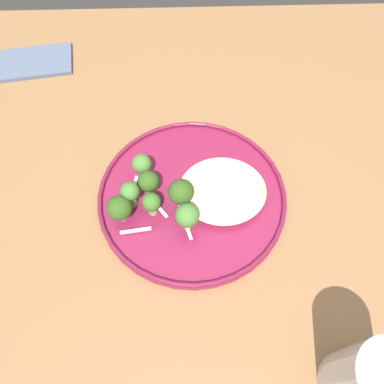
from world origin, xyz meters
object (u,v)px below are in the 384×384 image
at_px(seared_scallop_center_golden, 220,189).
at_px(broccoli_floret_right_tilted, 149,182).
at_px(seared_scallop_half_hidden, 220,171).
at_px(water_glass, 367,382).
at_px(folded_napkin, 34,62).
at_px(seared_scallop_tiny_bay, 206,189).
at_px(broccoli_floret_tall_stalk, 152,203).
at_px(broccoli_floret_split_head, 119,208).
at_px(broccoli_floret_rear_charred, 187,216).
at_px(broccoli_floret_beside_noodles, 142,165).
at_px(dinner_plate, 192,196).
at_px(broccoli_floret_front_edge, 130,193).
at_px(broccoli_floret_left_leaning, 181,193).
at_px(seared_scallop_left_edge, 256,193).

xyz_separation_m(seared_scallop_center_golden, broccoli_floret_right_tilted, (0.11, -0.00, 0.02)).
xyz_separation_m(seared_scallop_half_hidden, water_glass, (-0.14, 0.30, 0.03)).
bearing_deg(folded_napkin, seared_scallop_tiny_bay, 135.88).
bearing_deg(broccoli_floret_right_tilted, broccoli_floret_tall_stalk, 98.23).
distance_m(broccoli_floret_split_head, broccoli_floret_rear_charred, 0.10).
bearing_deg(folded_napkin, seared_scallop_center_golden, 137.84).
bearing_deg(broccoli_floret_beside_noodles, seared_scallop_half_hidden, 179.07).
height_order(dinner_plate, seared_scallop_center_golden, seared_scallop_center_golden).
bearing_deg(broccoli_floret_rear_charred, broccoli_floret_right_tilted, -46.69).
bearing_deg(broccoli_floret_front_edge, folded_napkin, -56.95).
height_order(seared_scallop_half_hidden, broccoli_floret_left_leaning, broccoli_floret_left_leaning).
xyz_separation_m(seared_scallop_tiny_bay, water_glass, (-0.16, 0.27, 0.03)).
relative_size(broccoli_floret_tall_stalk, folded_napkin, 0.30).
xyz_separation_m(broccoli_floret_beside_noodles, folded_napkin, (0.23, -0.28, -0.04)).
relative_size(seared_scallop_half_hidden, water_glass, 0.26).
xyz_separation_m(seared_scallop_half_hidden, seared_scallop_center_golden, (0.00, 0.03, -0.00)).
bearing_deg(seared_scallop_center_golden, broccoli_floret_left_leaning, 19.84).
height_order(broccoli_floret_tall_stalk, water_glass, water_glass).
bearing_deg(seared_scallop_half_hidden, dinner_plate, 37.13).
bearing_deg(seared_scallop_half_hidden, broccoli_floret_tall_stalk, 30.46).
relative_size(broccoli_floret_front_edge, folded_napkin, 0.35).
bearing_deg(broccoli_floret_beside_noodles, dinner_plate, 154.01).
xyz_separation_m(broccoli_floret_left_leaning, broccoli_floret_rear_charred, (-0.01, 0.04, -0.00)).
xyz_separation_m(seared_scallop_center_golden, folded_napkin, (0.35, -0.32, -0.02)).
bearing_deg(broccoli_floret_left_leaning, broccoli_floret_right_tilted, -26.29).
bearing_deg(seared_scallop_tiny_bay, seared_scallop_left_edge, 173.25).
xyz_separation_m(seared_scallop_half_hidden, seared_scallop_tiny_bay, (0.02, 0.03, 0.00)).
height_order(broccoli_floret_tall_stalk, broccoli_floret_front_edge, broccoli_floret_front_edge).
bearing_deg(broccoli_floret_rear_charred, seared_scallop_tiny_bay, -118.12).
xyz_separation_m(broccoli_floret_rear_charred, water_glass, (-0.19, 0.21, 0.01)).
distance_m(seared_scallop_center_golden, broccoli_floret_left_leaning, 0.07).
height_order(seared_scallop_center_golden, broccoli_floret_beside_noodles, broccoli_floret_beside_noodles).
bearing_deg(seared_scallop_center_golden, broccoli_floret_split_head, 15.18).
height_order(broccoli_floret_tall_stalk, broccoli_floret_rear_charred, broccoli_floret_rear_charred).
relative_size(broccoli_floret_beside_noodles, water_glass, 0.43).
height_order(broccoli_floret_tall_stalk, broccoli_floret_left_leaning, broccoli_floret_left_leaning).
distance_m(seared_scallop_center_golden, water_glass, 0.30).
height_order(broccoli_floret_split_head, broccoli_floret_tall_stalk, broccoli_floret_split_head).
bearing_deg(seared_scallop_half_hidden, water_glass, 114.40).
distance_m(dinner_plate, broccoli_floret_split_head, 0.11).
relative_size(dinner_plate, broccoli_floret_front_edge, 5.51).
bearing_deg(broccoli_floret_left_leaning, folded_napkin, -49.35).
relative_size(broccoli_floret_rear_charred, broccoli_floret_beside_noodles, 1.04).
relative_size(broccoli_floret_tall_stalk, broccoli_floret_front_edge, 0.85).
height_order(broccoli_floret_right_tilted, broccoli_floret_left_leaning, broccoli_floret_left_leaning).
bearing_deg(broccoli_floret_split_head, broccoli_floret_left_leaning, -168.09).
bearing_deg(broccoli_floret_split_head, broccoli_floret_front_edge, -121.83).
bearing_deg(seared_scallop_tiny_bay, seared_scallop_half_hidden, -127.29).
height_order(dinner_plate, broccoli_floret_left_leaning, broccoli_floret_left_leaning).
distance_m(broccoli_floret_rear_charred, broccoli_floret_beside_noodles, 0.11).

